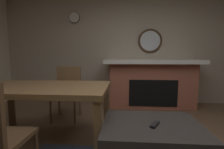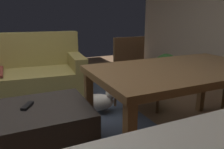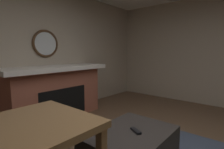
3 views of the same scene
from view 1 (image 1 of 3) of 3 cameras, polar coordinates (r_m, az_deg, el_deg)
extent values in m
cube|color=#B7A893|center=(4.02, 8.57, 9.30)|extent=(6.95, 0.12, 2.64)
cube|color=#9E5642|center=(3.74, 13.56, -3.50)|extent=(1.81, 0.60, 0.96)
cube|color=black|center=(3.52, 14.18, -6.30)|extent=(1.00, 0.10, 0.56)
cube|color=white|center=(3.64, 13.89, 4.45)|extent=(2.05, 0.76, 0.08)
torus|color=#4C331E|center=(3.97, 13.30, 11.49)|extent=(0.56, 0.05, 0.56)
cylinder|color=silver|center=(3.97, 13.30, 11.49)|extent=(0.47, 0.01, 0.47)
cube|color=#2D2826|center=(1.85, 13.68, -22.60)|extent=(0.99, 0.75, 0.43)
cube|color=black|center=(1.71, 14.87, -16.69)|extent=(0.12, 0.16, 0.02)
cube|color=brown|center=(2.23, -22.98, -4.42)|extent=(1.63, 0.94, 0.06)
cube|color=brown|center=(1.73, -5.08, -19.91)|extent=(0.07, 0.07, 0.68)
cube|color=brown|center=(2.49, -1.95, -11.62)|extent=(0.07, 0.07, 0.68)
cube|color=brown|center=(3.04, -31.97, -9.25)|extent=(0.07, 0.07, 0.68)
cube|color=brown|center=(2.97, -15.92, -7.07)|extent=(0.46, 0.46, 0.04)
cube|color=brown|center=(3.11, -14.96, -1.58)|extent=(0.44, 0.06, 0.48)
cylinder|color=brown|center=(2.80, -13.03, -12.65)|extent=(0.04, 0.04, 0.41)
cylinder|color=brown|center=(2.92, -20.82, -12.08)|extent=(0.04, 0.04, 0.41)
cylinder|color=brown|center=(3.16, -11.18, -10.35)|extent=(0.04, 0.04, 0.41)
cylinder|color=brown|center=(3.28, -18.12, -9.97)|extent=(0.04, 0.04, 0.41)
cylinder|color=silver|center=(4.20, -13.17, 19.04)|extent=(0.25, 0.03, 0.25)
torus|color=black|center=(4.20, -13.17, 19.04)|extent=(0.27, 0.02, 0.27)
camera|label=2|loc=(3.47, 10.53, 7.73)|focal=34.99mm
camera|label=3|loc=(1.40, -62.52, 11.02)|focal=28.02mm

